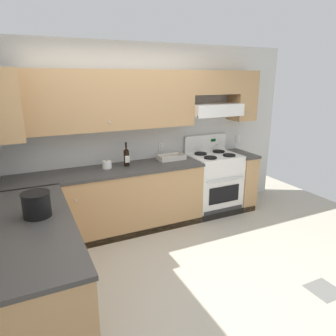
# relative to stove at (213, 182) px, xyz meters

# --- Properties ---
(ground_plane) EXTENTS (7.04, 7.04, 0.00)m
(ground_plane) POSITION_rel_stove_xyz_m (-1.41, -1.25, -0.48)
(ground_plane) COLOR #B2AA99
(floor_accent_tile) EXTENTS (0.30, 0.30, 0.01)m
(floor_accent_tile) POSITION_rel_stove_xyz_m (-0.07, -2.15, -0.48)
(floor_accent_tile) COLOR slate
(floor_accent_tile) RESTS_ON ground_plane
(wall_back) EXTENTS (4.68, 0.57, 2.55)m
(wall_back) POSITION_rel_stove_xyz_m (-1.02, 0.27, 1.00)
(wall_back) COLOR silver
(wall_back) RESTS_ON ground_plane
(counter_back_run) EXTENTS (3.60, 0.65, 0.91)m
(counter_back_run) POSITION_rel_stove_xyz_m (-1.46, -0.01, -0.03)
(counter_back_run) COLOR tan
(counter_back_run) RESTS_ON ground_plane
(counter_left_run) EXTENTS (0.63, 1.91, 0.91)m
(counter_left_run) POSITION_rel_stove_xyz_m (-2.65, -1.26, -0.03)
(counter_left_run) COLOR tan
(counter_left_run) RESTS_ON ground_plane
(stove) EXTENTS (0.76, 0.62, 1.20)m
(stove) POSITION_rel_stove_xyz_m (0.00, 0.00, 0.00)
(stove) COLOR white
(stove) RESTS_ON ground_plane
(wine_bottle) EXTENTS (0.07, 0.08, 0.33)m
(wine_bottle) POSITION_rel_stove_xyz_m (-1.40, 0.06, 0.57)
(wine_bottle) COLOR black
(wine_bottle) RESTS_ON counter_back_run
(bowl) EXTENTS (0.40, 0.23, 0.07)m
(bowl) POSITION_rel_stove_xyz_m (-0.70, 0.11, 0.46)
(bowl) COLOR beige
(bowl) RESTS_ON counter_back_run
(bucket) EXTENTS (0.25, 0.25, 0.22)m
(bucket) POSITION_rel_stove_xyz_m (-2.62, -1.14, 0.55)
(bucket) COLOR black
(bucket) RESTS_ON counter_left_run
(paper_towel_roll) EXTENTS (0.12, 0.12, 0.10)m
(paper_towel_roll) POSITION_rel_stove_xyz_m (-1.67, 0.07, 0.48)
(paper_towel_roll) COLOR white
(paper_towel_roll) RESTS_ON counter_back_run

